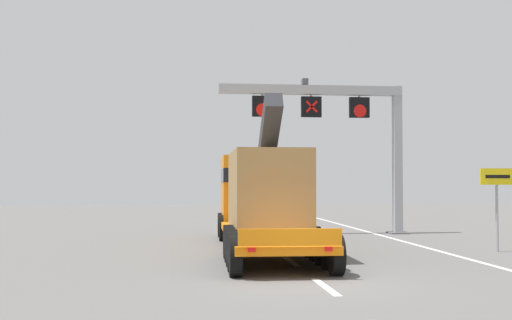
# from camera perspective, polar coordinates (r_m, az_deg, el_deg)

# --- Properties ---
(ground) EXTENTS (112.00, 112.00, 0.00)m
(ground) POSITION_cam_1_polar(r_m,az_deg,el_deg) (16.59, 4.14, -10.64)
(ground) COLOR slate
(lane_markings) EXTENTS (0.20, 42.96, 0.01)m
(lane_markings) POSITION_cam_1_polar(r_m,az_deg,el_deg) (30.60, -0.05, -6.64)
(lane_markings) COLOR silver
(lane_markings) RESTS_ON ground
(edge_line_right) EXTENTS (0.20, 63.00, 0.01)m
(edge_line_right) POSITION_cam_1_polar(r_m,az_deg,el_deg) (29.70, 11.74, -6.74)
(edge_line_right) COLOR silver
(edge_line_right) RESTS_ON ground
(overhead_lane_gantry) EXTENTS (9.17, 0.90, 7.47)m
(overhead_lane_gantry) POSITION_cam_1_polar(r_m,az_deg,el_deg) (31.50, 7.41, 3.73)
(overhead_lane_gantry) COLOR #9EA0A5
(overhead_lane_gantry) RESTS_ON ground
(heavy_haul_truck_orange) EXTENTS (3.30, 14.11, 5.30)m
(heavy_haul_truck_orange) POSITION_cam_1_polar(r_m,az_deg,el_deg) (24.58, 0.37, -3.16)
(heavy_haul_truck_orange) COLOR orange
(heavy_haul_truck_orange) RESTS_ON ground
(exit_sign_yellow) EXTENTS (1.28, 0.15, 3.00)m
(exit_sign_yellow) POSITION_cam_1_polar(r_m,az_deg,el_deg) (24.74, 20.52, -2.47)
(exit_sign_yellow) COLOR #9EA0A5
(exit_sign_yellow) RESTS_ON ground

